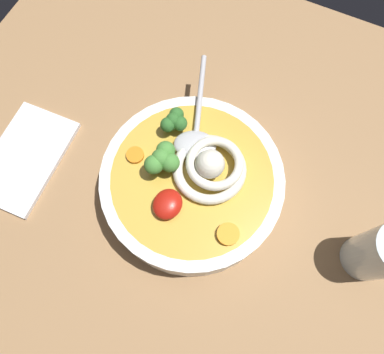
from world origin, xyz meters
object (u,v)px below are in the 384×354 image
soup_spoon (196,136)px  drinking_glass (381,253)px  folded_napkin (25,158)px  soup_bowl (192,184)px  noodle_pile (211,166)px

soup_spoon → drinking_glass: bearing=-118.3°
soup_spoon → folded_napkin: (-12.02, 24.27, -6.76)cm
drinking_glass → soup_bowl: bearing=92.7°
soup_bowl → folded_napkin: size_ratio=1.50×
drinking_glass → soup_spoon: bearing=81.5°
noodle_pile → drinking_glass: 24.93cm
noodle_pile → folded_napkin: bearing=106.8°
soup_spoon → drinking_glass: size_ratio=1.57×
soup_bowl → drinking_glass: drinking_glass is taller
soup_spoon → soup_bowl: bearing=180.0°
soup_bowl → drinking_glass: 26.81cm
drinking_glass → folded_napkin: drinking_glass is taller
noodle_pile → folded_napkin: noodle_pile is taller
noodle_pile → folded_napkin: 30.32cm
soup_bowl → noodle_pile: noodle_pile is taller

